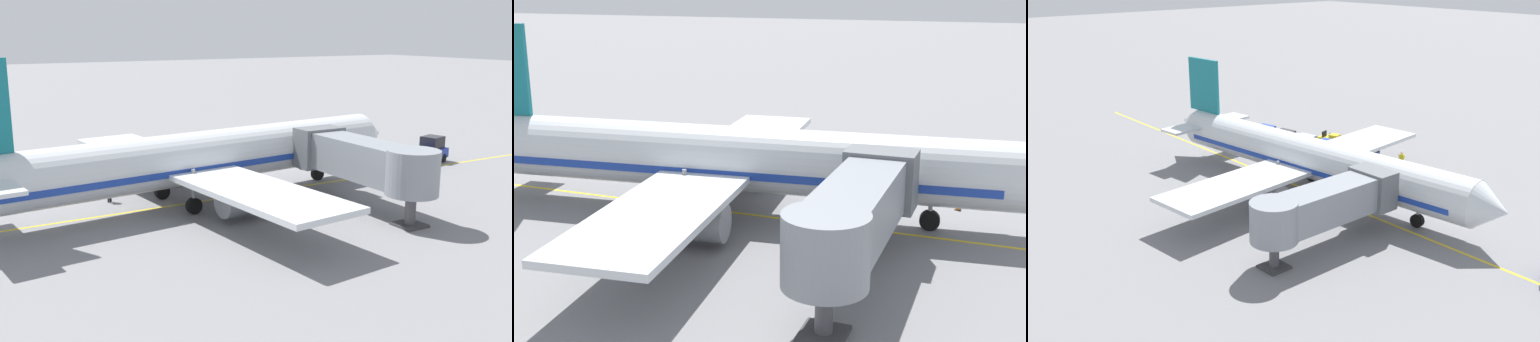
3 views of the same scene
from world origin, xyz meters
TOP-DOWN VIEW (x-y plane):
  - ground_plane at (0.00, 0.00)m, footprint 400.00×400.00m
  - gate_lead_in_line at (0.00, 0.00)m, footprint 0.24×80.00m
  - parked_airliner at (0.05, 0.37)m, footprint 30.38×37.35m
  - jet_bridge at (7.16, 9.61)m, footprint 12.61×3.50m
  - baggage_tug_lead at (-10.20, -1.61)m, footprint 2.18×2.77m
  - baggage_tug_trailing at (-7.76, -7.41)m, footprint 2.08×2.77m
  - baggage_tug_spare at (-11.65, -8.76)m, footprint 1.84×2.73m
  - baggage_cart_front at (-9.32, -6.53)m, footprint 1.69×2.98m
  - baggage_cart_second_in_train at (-8.81, -9.67)m, footprint 1.69×2.98m
  - baggage_cart_third_in_train at (-8.37, -12.73)m, footprint 1.69×2.98m
  - baggage_cart_tail_end at (-7.96, -15.87)m, footprint 1.69×2.98m
  - ground_crew_wing_walker at (-3.16, -5.21)m, footprint 0.36×0.71m
  - ground_crew_loader at (-7.11, -2.33)m, footprint 0.55×0.59m
  - ground_crew_marshaller at (-11.70, 1.61)m, footprint 0.36×0.71m
  - safety_cone_nose_left at (-5.79, 14.22)m, footprint 0.36×0.36m
  - safety_cone_nose_right at (-5.12, 12.92)m, footprint 0.36×0.36m

SIDE VIEW (x-z plane):
  - ground_plane at x=0.00m, z-range 0.00..0.00m
  - gate_lead_in_line at x=0.00m, z-range 0.00..0.01m
  - safety_cone_nose_left at x=-5.79m, z-range -0.01..0.58m
  - safety_cone_nose_right at x=-5.12m, z-range -0.01..0.58m
  - baggage_tug_lead at x=-10.20m, z-range -0.10..1.52m
  - baggage_tug_trailing at x=-7.76m, z-range -0.10..1.52m
  - baggage_tug_spare at x=-11.65m, z-range -0.10..1.52m
  - baggage_cart_front at x=-9.32m, z-range 0.16..1.74m
  - baggage_cart_second_in_train at x=-8.81m, z-range 0.16..1.74m
  - baggage_cart_third_in_train at x=-8.37m, z-range 0.16..1.74m
  - baggage_cart_tail_end at x=-7.96m, z-range 0.16..1.74m
  - ground_crew_wing_walker at x=-3.16m, z-range 0.11..1.80m
  - ground_crew_loader at x=-7.11m, z-range 0.11..1.80m
  - ground_crew_marshaller at x=-11.70m, z-range 0.11..1.80m
  - parked_airliner at x=0.05m, z-range -2.13..8.50m
  - jet_bridge at x=7.16m, z-range 0.96..5.94m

